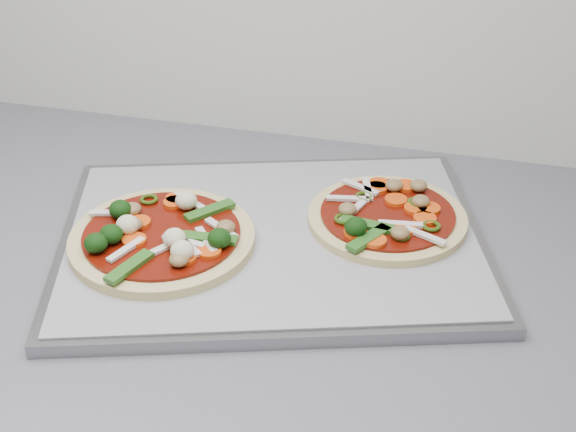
# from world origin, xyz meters

# --- Properties ---
(baking_tray) EXTENTS (0.53, 0.45, 0.01)m
(baking_tray) POSITION_xyz_m (-0.50, 1.34, 0.91)
(baking_tray) COLOR gray
(baking_tray) RESTS_ON countertop
(parchment) EXTENTS (0.51, 0.43, 0.00)m
(parchment) POSITION_xyz_m (-0.50, 1.34, 0.92)
(parchment) COLOR gray
(parchment) RESTS_ON baking_tray
(pizza_left) EXTENTS (0.25, 0.25, 0.03)m
(pizza_left) POSITION_xyz_m (-0.61, 1.29, 0.93)
(pizza_left) COLOR #D8C781
(pizza_left) RESTS_ON parchment
(pizza_right) EXTENTS (0.19, 0.19, 0.03)m
(pizza_right) POSITION_xyz_m (-0.39, 1.39, 0.92)
(pizza_right) COLOR #D8C781
(pizza_right) RESTS_ON parchment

